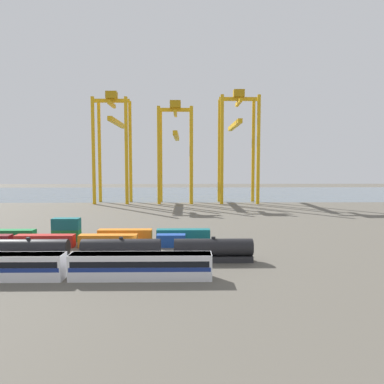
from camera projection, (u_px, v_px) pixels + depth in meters
ground_plane at (155, 219)px, 111.97m from camera, size 420.00×420.00×0.00m
harbour_water at (170, 193)px, 215.86m from camera, size 400.00×110.00×0.01m
passenger_train at (67, 265)px, 52.65m from camera, size 43.34×3.14×3.90m
freight_tank_row at (121, 250)px, 62.23m from camera, size 46.54×3.00×4.46m
shipping_container_1 at (45, 241)px, 73.55m from camera, size 12.10×2.44×2.60m
shipping_container_2 at (108, 241)px, 73.76m from camera, size 12.10×2.44×2.60m
shipping_container_3 at (171, 240)px, 73.96m from camera, size 6.04×2.44×2.60m
shipping_container_4 at (8, 235)px, 79.31m from camera, size 12.10×2.44×2.60m
shipping_container_5 at (67, 235)px, 79.51m from camera, size 6.04×2.44×2.60m
shipping_container_6 at (66, 224)px, 79.31m from camera, size 6.04×2.44×2.60m
shipping_container_7 at (125, 235)px, 79.72m from camera, size 12.10×2.44×2.60m
shipping_container_8 at (183, 235)px, 79.92m from camera, size 12.10×2.44×2.60m
gantry_crane_west at (113, 136)px, 160.21m from camera, size 15.91×35.16×49.73m
gantry_crane_central at (176, 143)px, 161.47m from camera, size 15.79×38.02×45.80m
gantry_crane_east at (237, 136)px, 161.38m from camera, size 17.54×38.20×50.63m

